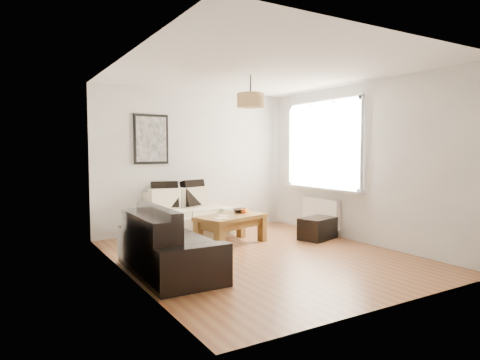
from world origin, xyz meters
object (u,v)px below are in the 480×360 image
loveseat_cream (184,215)px  ottoman (318,228)px  sofa_leather (169,243)px  coffee_table (231,230)px

loveseat_cream → ottoman: size_ratio=2.44×
sofa_leather → coffee_table: sofa_leather is taller
coffee_table → ottoman: 1.51m
loveseat_cream → coffee_table: 1.01m
sofa_leather → ottoman: size_ratio=2.66×
loveseat_cream → sofa_leather: loveseat_cream is taller
coffee_table → ottoman: bearing=-16.6°
sofa_leather → ottoman: bearing=-78.2°
sofa_leather → ottoman: 2.94m
loveseat_cream → sofa_leather: 2.13m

